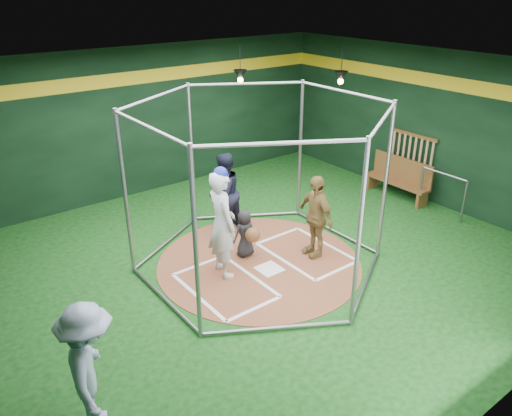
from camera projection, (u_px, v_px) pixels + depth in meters
room_shell at (259, 175)px, 8.62m from camera, size 10.10×9.10×3.53m
clay_disc at (259, 263)px, 9.35m from camera, size 3.80×3.80×0.01m
home_plate at (269, 269)px, 9.12m from camera, size 0.43×0.43×0.01m
batter_box_left at (225, 285)px, 8.64m from camera, size 1.17×1.77×0.01m
batter_box_right at (306, 252)px, 9.68m from camera, size 1.17×1.77×0.01m
batting_cage at (259, 189)px, 8.72m from camera, size 4.05×4.67×3.00m
bat_rack at (412, 153)px, 11.92m from camera, size 0.07×1.25×0.98m
pendant_lamp_near at (240, 75)px, 12.01m from camera, size 0.34×0.34×0.90m
pendant_lamp_far at (341, 76)px, 11.85m from camera, size 0.34×0.34×0.90m
batter_figure at (222, 223)px, 8.61m from camera, size 0.56×0.77×2.03m
visitor_leopard at (315, 216)px, 9.31m from camera, size 0.51×0.99×1.61m
catcher_figure at (246, 233)px, 9.38m from camera, size 0.46×0.54×0.94m
umpire at (224, 193)px, 10.22m from camera, size 0.97×0.86×1.69m
bystander_blue at (90, 369)px, 5.61m from camera, size 0.96×1.24×1.70m
dugout_bench at (399, 177)px, 12.02m from camera, size 0.39×1.67×0.97m
steel_railing at (443, 187)px, 11.03m from camera, size 0.05×1.14×0.99m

